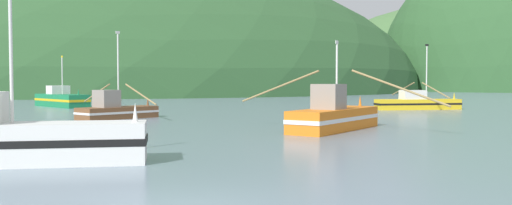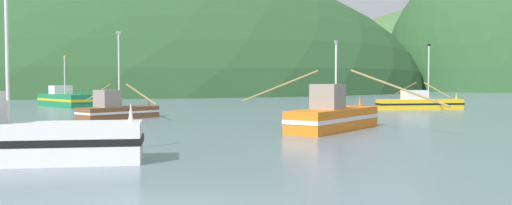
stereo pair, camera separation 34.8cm
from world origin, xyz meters
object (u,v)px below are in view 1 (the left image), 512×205
at_px(fishing_boat_yellow, 417,103).
at_px(fishing_boat_white, 6,139).
at_px(fishing_boat_orange, 334,116).
at_px(fishing_boat_green, 61,99).
at_px(fishing_boat_brown, 116,110).

bearing_deg(fishing_boat_yellow, fishing_boat_white, -135.70).
bearing_deg(fishing_boat_orange, fishing_boat_green, 76.40).
xyz_separation_m(fishing_boat_brown, fishing_boat_orange, (15.81, -9.25, 0.14)).
xyz_separation_m(fishing_boat_brown, fishing_boat_white, (2.79, -22.85, 0.22)).
bearing_deg(fishing_boat_yellow, fishing_boat_orange, -127.95).
distance_m(fishing_boat_brown, fishing_boat_orange, 18.32).
relative_size(fishing_boat_brown, fishing_boat_yellow, 0.63).
relative_size(fishing_boat_brown, fishing_boat_green, 0.90).
height_order(fishing_boat_orange, fishing_boat_yellow, fishing_boat_yellow).
bearing_deg(fishing_boat_green, fishing_boat_yellow, 38.00).
bearing_deg(fishing_boat_orange, fishing_boat_white, 167.96).
xyz_separation_m(fishing_boat_brown, fishing_boat_yellow, (26.81, 13.87, 0.01)).
height_order(fishing_boat_brown, fishing_boat_green, fishing_boat_brown).
bearing_deg(fishing_boat_white, fishing_boat_yellow, 45.54).
relative_size(fishing_boat_orange, fishing_boat_white, 1.20).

